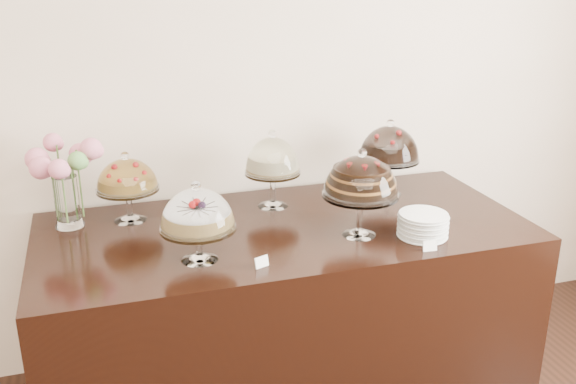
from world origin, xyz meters
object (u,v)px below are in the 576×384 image
object	(u,v)px
display_counter	(285,312)
cake_stand_dark_choco	(389,147)
flower_vase	(64,172)
plate_stack	(423,225)
cake_stand_sugar_sponge	(197,213)
cake_stand_fruit_tart	(127,178)
cake_stand_cheesecake	(272,159)
cake_stand_choco_layer	(361,179)

from	to	relation	value
display_counter	cake_stand_dark_choco	size ratio (longest dim) A/B	5.61
flower_vase	plate_stack	xyz separation A→B (m)	(1.47, -0.58, -0.20)
cake_stand_sugar_sponge	plate_stack	distance (m)	0.98
cake_stand_dark_choco	flower_vase	bearing A→B (deg)	178.40
cake_stand_sugar_sponge	cake_stand_dark_choco	size ratio (longest dim) A/B	0.85
display_counter	flower_vase	world-z (taller)	flower_vase
display_counter	cake_stand_fruit_tart	size ratio (longest dim) A/B	6.68
cake_stand_fruit_tart	flower_vase	distance (m)	0.27
display_counter	cake_stand_cheesecake	size ratio (longest dim) A/B	5.76
display_counter	cake_stand_cheesecake	world-z (taller)	cake_stand_cheesecake
display_counter	plate_stack	xyz separation A→B (m)	(0.54, -0.29, 0.50)
flower_vase	cake_stand_fruit_tart	bearing A→B (deg)	-2.34
cake_stand_sugar_sponge	cake_stand_cheesecake	xyz separation A→B (m)	(0.45, 0.49, 0.04)
cake_stand_fruit_tart	cake_stand_dark_choco	bearing A→B (deg)	-1.44
cake_stand_cheesecake	plate_stack	xyz separation A→B (m)	(0.52, -0.55, -0.19)
cake_stand_choco_layer	plate_stack	distance (m)	0.34
plate_stack	cake_stand_choco_layer	bearing A→B (deg)	158.90
display_counter	plate_stack	world-z (taller)	plate_stack
display_counter	flower_vase	bearing A→B (deg)	162.71
cake_stand_fruit_tart	flower_vase	bearing A→B (deg)	177.66
cake_stand_cheesecake	flower_vase	world-z (taller)	flower_vase
display_counter	cake_stand_choco_layer	distance (m)	0.79
display_counter	plate_stack	size ratio (longest dim) A/B	10.28
display_counter	cake_stand_fruit_tart	xyz separation A→B (m)	(-0.66, 0.28, 0.65)
cake_stand_choco_layer	cake_stand_cheesecake	xyz separation A→B (m)	(-0.26, 0.45, -0.02)
flower_vase	cake_stand_dark_choco	bearing A→B (deg)	-1.60
flower_vase	display_counter	bearing A→B (deg)	-17.29
cake_stand_sugar_sponge	plate_stack	bearing A→B (deg)	-3.59
display_counter	cake_stand_choco_layer	bearing A→B (deg)	-34.42
cake_stand_fruit_tart	plate_stack	xyz separation A→B (m)	(1.20, -0.57, -0.15)
display_counter	cake_stand_sugar_sponge	world-z (taller)	cake_stand_sugar_sponge
cake_stand_cheesecake	cake_stand_dark_choco	size ratio (longest dim) A/B	0.97
cake_stand_sugar_sponge	flower_vase	xyz separation A→B (m)	(-0.50, 0.52, 0.05)
cake_stand_fruit_tart	plate_stack	world-z (taller)	cake_stand_fruit_tart
cake_stand_dark_choco	plate_stack	bearing A→B (deg)	-99.33
cake_stand_cheesecake	cake_stand_sugar_sponge	bearing A→B (deg)	-132.42
cake_stand_choco_layer	cake_stand_fruit_tart	size ratio (longest dim) A/B	1.19
cake_stand_choco_layer	cake_stand_dark_choco	bearing A→B (deg)	51.83
cake_stand_dark_choco	cake_stand_fruit_tart	size ratio (longest dim) A/B	1.19
cake_stand_dark_choco	cake_stand_fruit_tart	bearing A→B (deg)	178.56
cake_stand_dark_choco	flower_vase	xyz separation A→B (m)	(-1.55, 0.04, 0.00)
cake_stand_dark_choco	flower_vase	distance (m)	1.56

